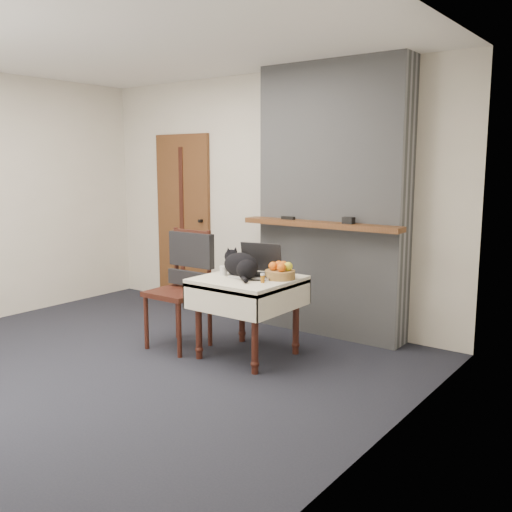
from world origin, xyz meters
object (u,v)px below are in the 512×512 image
at_px(cat, 241,265).
at_px(cream_jar, 223,271).
at_px(fruit_basket, 280,272).
at_px(door, 183,219).
at_px(laptop, 257,268).
at_px(chair, 186,272).
at_px(side_table, 248,290).
at_px(pill_bottle, 263,278).

height_order(cat, cream_jar, cat).
distance_m(cat, fruit_basket, 0.34).
xyz_separation_m(door, fruit_basket, (2.13, -1.05, -0.24)).
relative_size(laptop, cat, 0.97).
bearing_deg(fruit_basket, chair, -167.79).
distance_m(cat, chair, 0.63).
distance_m(side_table, chair, 0.67).
bearing_deg(cat, chair, -154.43).
bearing_deg(pill_bottle, side_table, 156.58).
distance_m(pill_bottle, fruit_basket, 0.23).
height_order(side_table, cat, cat).
bearing_deg(laptop, fruit_basket, -11.14).
relative_size(door, side_table, 2.56).
relative_size(side_table, cream_jar, 9.92).
xyz_separation_m(fruit_basket, chair, (-0.91, -0.20, -0.08)).
distance_m(laptop, pill_bottle, 0.31).
xyz_separation_m(pill_bottle, chair, (-0.89, 0.03, -0.06)).
xyz_separation_m(side_table, laptop, (0.01, 0.12, 0.18)).
distance_m(laptop, cat, 0.16).
height_order(door, fruit_basket, door).
height_order(fruit_basket, chair, chair).
relative_size(side_table, chair, 0.73).
relative_size(side_table, cat, 1.73).
bearing_deg(cat, cream_jar, -156.61).
bearing_deg(door, fruit_basket, -26.27).
bearing_deg(chair, fruit_basket, 11.41).
bearing_deg(laptop, chair, -177.60).
xyz_separation_m(cat, fruit_basket, (0.29, 0.16, -0.05)).
height_order(laptop, fruit_basket, laptop).
bearing_deg(side_table, door, 147.96).
bearing_deg(cream_jar, fruit_basket, 18.45).
xyz_separation_m(side_table, chair, (-0.66, -0.07, 0.10)).
distance_m(side_table, laptop, 0.22).
distance_m(door, laptop, 2.18).
bearing_deg(cat, pill_bottle, 8.34).
height_order(door, laptop, door).
height_order(laptop, pill_bottle, laptop).
bearing_deg(pill_bottle, fruit_basket, 84.25).
bearing_deg(fruit_basket, cat, -151.72).
bearing_deg(fruit_basket, cream_jar, -161.55).
distance_m(fruit_basket, chair, 0.94).
relative_size(door, fruit_basket, 7.83).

